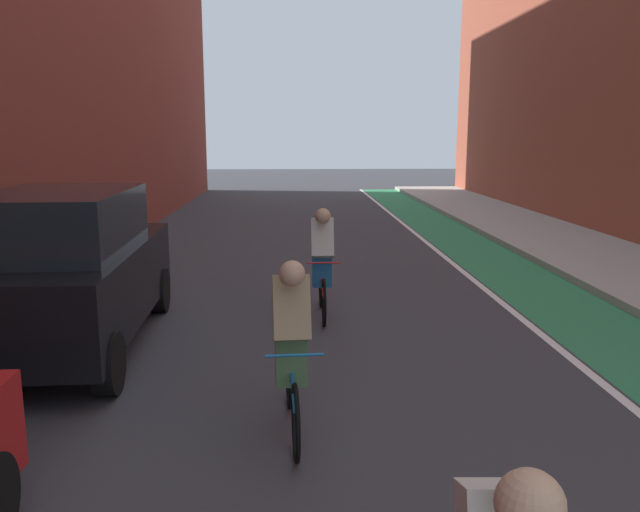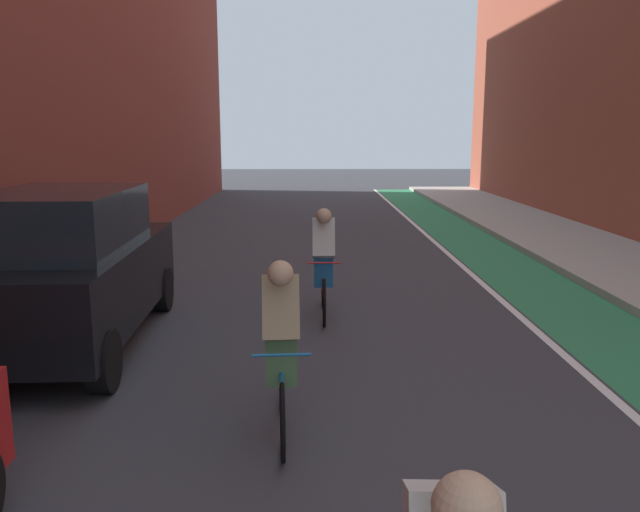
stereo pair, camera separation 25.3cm
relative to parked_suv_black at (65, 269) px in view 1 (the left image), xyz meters
name	(u,v)px [view 1 (the left image)]	position (x,y,z in m)	size (l,w,h in m)	color
ground_plane	(325,278)	(3.38, 3.80, -1.02)	(77.26, 77.26, 0.00)	#38383D
bike_lane_paint	(485,257)	(7.01, 5.80, -1.01)	(1.60, 35.12, 0.00)	#2D8451
lane_divider_stripe	(445,257)	(6.11, 5.80, -1.01)	(0.12, 35.12, 0.00)	white
sidewalk_right	(588,253)	(9.30, 5.80, -0.95)	(2.98, 35.12, 0.14)	#A8A59E
parked_suv_black	(65,269)	(0.00, 0.00, 0.00)	(2.02, 4.28, 1.98)	black
cyclist_mid	(291,340)	(2.77, -2.35, -0.17)	(0.48, 1.70, 1.60)	black
cyclist_trailing	(322,262)	(3.21, 1.33, -0.21)	(0.48, 1.73, 1.62)	black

